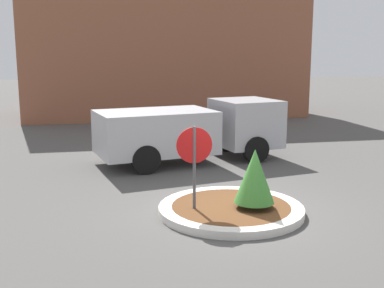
{
  "coord_description": "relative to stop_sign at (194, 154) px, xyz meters",
  "views": [
    {
      "loc": [
        -2.93,
        -10.1,
        3.59
      ],
      "look_at": [
        -0.36,
        2.7,
        1.12
      ],
      "focal_mm": 45.0,
      "sensor_mm": 36.0,
      "label": 1
    }
  ],
  "objects": [
    {
      "name": "ground_plane",
      "position": [
        0.86,
        0.01,
        -1.41
      ],
      "size": [
        120.0,
        120.0,
        0.0
      ],
      "primitive_type": "plane",
      "color": "#514F4C"
    },
    {
      "name": "stop_sign",
      "position": [
        0.0,
        0.0,
        0.0
      ],
      "size": [
        0.8,
        0.07,
        2.03
      ],
      "color": "#4C4C51",
      "rests_on": "ground_plane"
    },
    {
      "name": "island_shrub",
      "position": [
        1.32,
        -0.23,
        -0.49
      ],
      "size": [
        0.9,
        0.9,
        1.34
      ],
      "color": "brown",
      "rests_on": "traffic_island"
    },
    {
      "name": "storefront_building",
      "position": [
        1.94,
        18.13,
        2.55
      ],
      "size": [
        15.55,
        6.07,
        7.9
      ],
      "color": "#93563D",
      "rests_on": "ground_plane"
    },
    {
      "name": "utility_truck",
      "position": [
        1.0,
        5.43,
        -0.31
      ],
      "size": [
        6.47,
        3.43,
        2.0
      ],
      "rotation": [
        0.0,
        0.0,
        0.2
      ],
      "color": "#B2B2B7",
      "rests_on": "ground_plane"
    },
    {
      "name": "traffic_island",
      "position": [
        0.86,
        0.01,
        -1.32
      ],
      "size": [
        3.3,
        3.3,
        0.18
      ],
      "color": "silver",
      "rests_on": "ground_plane"
    }
  ]
}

